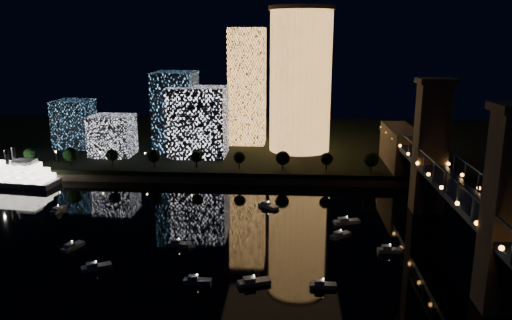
# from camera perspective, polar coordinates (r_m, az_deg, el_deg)

# --- Properties ---
(ground) EXTENTS (520.00, 520.00, 0.00)m
(ground) POSITION_cam_1_polar(r_m,az_deg,el_deg) (149.00, -1.55, -11.68)
(ground) COLOR black
(ground) RESTS_ON ground
(far_bank) EXTENTS (420.00, 160.00, 5.00)m
(far_bank) POSITION_cam_1_polar(r_m,az_deg,el_deg) (300.48, 1.40, 2.01)
(far_bank) COLOR black
(far_bank) RESTS_ON ground
(seawall) EXTENTS (420.00, 6.00, 3.00)m
(seawall) POSITION_cam_1_polar(r_m,az_deg,el_deg) (225.10, 0.47, -2.31)
(seawall) COLOR #6B5E4C
(seawall) RESTS_ON ground
(tower_cylindrical) EXTENTS (34.00, 34.00, 74.59)m
(tower_cylindrical) POSITION_cam_1_polar(r_m,az_deg,el_deg) (265.19, 5.11, 9.10)
(tower_cylindrical) COLOR #FFA951
(tower_cylindrical) RESTS_ON far_bank
(tower_rectangular) EXTENTS (20.21, 20.21, 64.30)m
(tower_rectangular) POSITION_cam_1_polar(r_m,az_deg,el_deg) (283.51, -1.00, 8.39)
(tower_rectangular) COLOR #FFA951
(tower_rectangular) RESTS_ON far_bank
(midrise_blocks) EXTENTS (95.22, 38.56, 41.60)m
(midrise_blocks) POSITION_cam_1_polar(r_m,az_deg,el_deg) (267.27, -10.88, 4.55)
(midrise_blocks) COLOR white
(midrise_blocks) RESTS_ON far_bank
(truss_bridge) EXTENTS (13.00, 266.00, 50.00)m
(truss_bridge) POSITION_cam_1_polar(r_m,az_deg,el_deg) (154.49, 23.43, -5.42)
(truss_bridge) COLOR navy
(truss_bridge) RESTS_ON ground
(motorboats) EXTENTS (123.89, 68.21, 2.78)m
(motorboats) POSITION_cam_1_polar(r_m,az_deg,el_deg) (160.35, -2.78, -9.45)
(motorboats) COLOR silver
(motorboats) RESTS_ON ground
(esplanade_trees) EXTENTS (166.11, 6.85, 8.92)m
(esplanade_trees) POSITION_cam_1_polar(r_m,az_deg,el_deg) (231.70, -6.05, 0.38)
(esplanade_trees) COLOR black
(esplanade_trees) RESTS_ON far_bank
(street_lamps) EXTENTS (132.70, 0.70, 5.65)m
(street_lamps) POSITION_cam_1_polar(r_m,az_deg,el_deg) (239.11, -7.50, 0.40)
(street_lamps) COLOR black
(street_lamps) RESTS_ON far_bank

